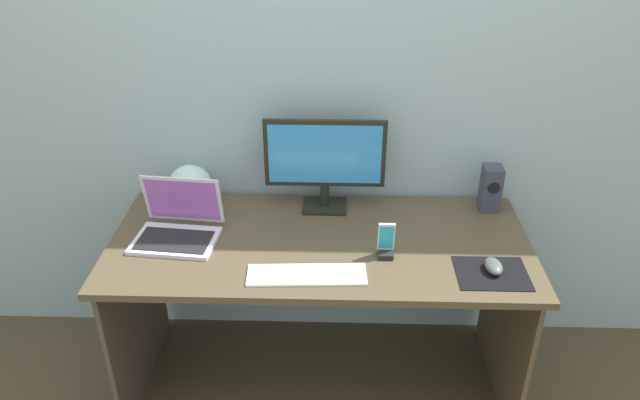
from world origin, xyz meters
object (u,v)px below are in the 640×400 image
Objects in this scene: speaker_right at (491,188)px; mouse at (494,266)px; phone_in_dock at (386,245)px; keyboard_external at (307,275)px; laptop at (178,227)px; fishbowl at (190,187)px; monitor at (325,160)px.

mouse is at bearing -99.60° from speaker_right.
speaker_right is 1.38× the size of phone_in_dock.
keyboard_external is at bearing -146.05° from speaker_right.
laptop is 1.79× the size of fishbowl.
phone_in_dock is at bearing 165.52° from mouse.
speaker_right is at bearing 11.59° from laptop.
fishbowl is at bearing -179.44° from speaker_right.
laptop is 1.17m from mouse.
mouse is at bearing -9.20° from laptop.
phone_in_dock is (0.28, 0.13, 0.04)m from keyboard_external.
speaker_right reaches higher than mouse.
monitor is 3.46× the size of phone_in_dock.
keyboard_external is at bearing -25.25° from laptop.
fishbowl reaches higher than mouse.
monitor is 2.52× the size of speaker_right.
speaker_right is 0.57m from phone_in_dock.
monitor is 0.45m from phone_in_dock.
mouse is at bearing -12.64° from phone_in_dock.
laptop is (-0.55, -0.24, -0.17)m from monitor.
laptop is 3.30× the size of mouse.
monitor is at bearing 123.58° from phone_in_dock.
laptop is at bearing 168.96° from mouse.
monitor reaches higher than speaker_right.
fishbowl is 1.85× the size of mouse.
speaker_right reaches higher than phone_in_dock.
laptop is 0.79m from phone_in_dock.
monitor is at bearing 142.67° from mouse.
mouse is at bearing 1.67° from keyboard_external.
fishbowl is at bearing 157.87° from mouse.
mouse is (-0.07, -0.44, -0.08)m from speaker_right.
keyboard_external is (0.50, -0.24, -0.04)m from laptop.
monitor is at bearing 0.19° from fishbowl.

